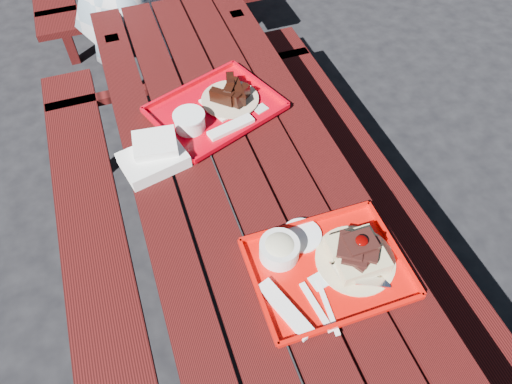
# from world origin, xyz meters

# --- Properties ---
(ground) EXTENTS (60.00, 60.00, 0.00)m
(ground) POSITION_xyz_m (0.00, 0.00, 0.00)
(ground) COLOR black
(ground) RESTS_ON ground
(picnic_table_near) EXTENTS (1.41, 2.40, 0.75)m
(picnic_table_near) POSITION_xyz_m (-0.00, 0.00, 0.56)
(picnic_table_near) COLOR #410D0C
(picnic_table_near) RESTS_ON ground
(near_tray) EXTENTS (0.46, 0.38, 0.14)m
(near_tray) POSITION_xyz_m (0.12, -0.43, 0.78)
(near_tray) COLOR red
(near_tray) RESTS_ON picnic_table_near
(far_tray) EXTENTS (0.55, 0.49, 0.08)m
(far_tray) POSITION_xyz_m (0.00, 0.32, 0.77)
(far_tray) COLOR #C50010
(far_tray) RESTS_ON picnic_table_near
(white_cloth) EXTENTS (0.25, 0.20, 0.09)m
(white_cloth) POSITION_xyz_m (-0.27, 0.14, 0.79)
(white_cloth) COLOR white
(white_cloth) RESTS_ON picnic_table_near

